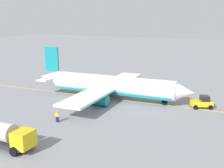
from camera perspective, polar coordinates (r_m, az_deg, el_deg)
ground_plane at (r=54.35m, az=0.00°, el=-3.08°), size 400.00×400.00×0.00m
airplane at (r=53.88m, az=-0.49°, el=-0.31°), size 32.95×29.90×9.65m
pushback_tug at (r=51.06m, az=18.23°, el=-3.63°), size 4.12×3.62×2.20m
refueling_worker at (r=42.75m, az=-11.31°, el=-6.69°), size 0.63×0.57×1.71m
safety_cone_nose at (r=57.22m, az=15.43°, el=-2.43°), size 0.54×0.54×0.59m
taxi_line_marking at (r=54.35m, az=0.00°, el=-3.08°), size 63.34×5.91×0.01m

